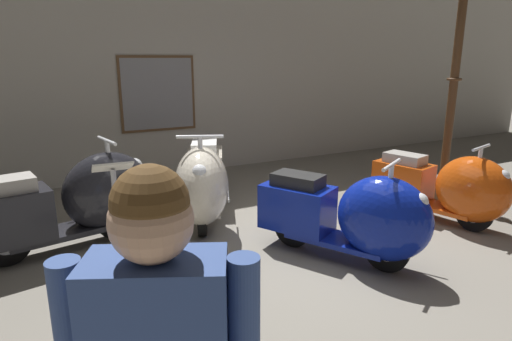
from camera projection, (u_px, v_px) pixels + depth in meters
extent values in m
plane|color=slate|center=(300.00, 258.00, 4.24)|extent=(60.00, 60.00, 0.00)
cube|color=#ADA89E|center=(175.00, 59.00, 7.01)|extent=(18.00, 0.20, 3.78)
cube|color=brown|center=(158.00, 94.00, 6.89)|extent=(1.21, 0.03, 1.19)
cube|color=gray|center=(158.00, 94.00, 6.88)|extent=(1.13, 0.01, 1.11)
cylinder|color=black|center=(116.00, 218.00, 4.68)|extent=(0.45, 0.17, 0.44)
cylinder|color=silver|center=(116.00, 218.00, 4.68)|extent=(0.22, 0.14, 0.20)
cylinder|color=black|center=(6.00, 243.00, 4.05)|extent=(0.45, 0.17, 0.44)
cylinder|color=silver|center=(6.00, 243.00, 4.05)|extent=(0.22, 0.14, 0.20)
cube|color=black|center=(65.00, 232.00, 4.37)|extent=(1.11, 0.59, 0.06)
ellipsoid|color=black|center=(108.00, 191.00, 4.57)|extent=(1.02, 0.74, 0.84)
cube|color=black|center=(7.00, 218.00, 4.01)|extent=(0.82, 0.57, 0.49)
cube|color=gray|center=(2.00, 186.00, 3.94)|extent=(0.58, 0.40, 0.13)
sphere|color=silver|center=(135.00, 166.00, 4.69)|extent=(0.17, 0.17, 0.17)
cylinder|color=silver|center=(108.00, 155.00, 4.49)|extent=(0.05, 0.05, 0.31)
cylinder|color=silver|center=(107.00, 141.00, 4.45)|extent=(0.13, 0.49, 0.04)
cube|color=silver|center=(99.00, 190.00, 4.79)|extent=(0.73, 0.15, 0.03)
cylinder|color=black|center=(202.00, 215.00, 4.75)|extent=(0.26, 0.45, 0.45)
cylinder|color=silver|center=(202.00, 215.00, 4.75)|extent=(0.18, 0.23, 0.20)
cylinder|color=black|center=(206.00, 187.00, 5.79)|extent=(0.26, 0.45, 0.45)
cylinder|color=silver|center=(206.00, 187.00, 5.79)|extent=(0.18, 0.23, 0.20)
cube|color=beige|center=(204.00, 202.00, 5.27)|extent=(0.80, 1.15, 0.06)
ellipsoid|color=beige|center=(202.00, 186.00, 4.72)|extent=(0.91, 1.10, 0.86)
cube|color=beige|center=(205.00, 170.00, 5.68)|extent=(0.72, 0.88, 0.50)
cube|color=silver|center=(204.00, 146.00, 5.60)|extent=(0.50, 0.62, 0.14)
sphere|color=silver|center=(200.00, 172.00, 4.36)|extent=(0.17, 0.17, 0.17)
cylinder|color=silver|center=(200.00, 151.00, 4.59)|extent=(0.05, 0.05, 0.32)
cylinder|color=silver|center=(200.00, 137.00, 4.55)|extent=(0.47, 0.23, 0.04)
cube|color=silver|center=(228.00, 190.00, 4.76)|extent=(0.31, 0.70, 0.03)
cylinder|color=black|center=(387.00, 250.00, 3.94)|extent=(0.27, 0.40, 0.41)
cylinder|color=silver|center=(387.00, 250.00, 3.94)|extent=(0.18, 0.21, 0.19)
cylinder|color=black|center=(293.00, 227.00, 4.47)|extent=(0.27, 0.40, 0.41)
cylinder|color=silver|center=(293.00, 227.00, 4.47)|extent=(0.18, 0.21, 0.19)
cube|color=navy|center=(337.00, 240.00, 4.21)|extent=(0.79, 1.04, 0.05)
ellipsoid|color=navy|center=(384.00, 219.00, 3.90)|extent=(0.88, 1.02, 0.78)
cube|color=navy|center=(297.00, 207.00, 4.39)|extent=(0.70, 0.81, 0.45)
cube|color=black|center=(298.00, 180.00, 4.32)|extent=(0.49, 0.57, 0.12)
sphere|color=silver|center=(419.00, 202.00, 3.69)|extent=(0.15, 0.15, 0.15)
cylinder|color=silver|center=(390.00, 181.00, 3.79)|extent=(0.05, 0.05, 0.29)
cylinder|color=silver|center=(392.00, 165.00, 3.75)|extent=(0.41, 0.25, 0.03)
cube|color=silver|center=(392.00, 215.00, 4.12)|extent=(0.34, 0.61, 0.02)
cylinder|color=black|center=(474.00, 214.00, 4.87)|extent=(0.18, 0.40, 0.39)
cylinder|color=silver|center=(474.00, 214.00, 4.87)|extent=(0.14, 0.20, 0.18)
cylinder|color=black|center=(399.00, 195.00, 5.54)|extent=(0.18, 0.40, 0.39)
cylinder|color=silver|center=(399.00, 195.00, 5.54)|extent=(0.14, 0.20, 0.18)
cube|color=#C6470F|center=(434.00, 206.00, 5.21)|extent=(0.58, 1.00, 0.05)
ellipsoid|color=#C6470F|center=(473.00, 189.00, 4.83)|extent=(0.71, 0.93, 0.75)
cube|color=#C6470F|center=(403.00, 180.00, 5.45)|extent=(0.55, 0.75, 0.43)
cube|color=gray|center=(405.00, 158.00, 5.38)|extent=(0.39, 0.53, 0.12)
sphere|color=silver|center=(502.00, 177.00, 4.58)|extent=(0.15, 0.15, 0.15)
cylinder|color=silver|center=(480.00, 160.00, 4.72)|extent=(0.04, 0.04, 0.28)
cylinder|color=silver|center=(481.00, 148.00, 4.69)|extent=(0.43, 0.14, 0.03)
cube|color=silver|center=(481.00, 189.00, 5.01)|extent=(0.18, 0.64, 0.02)
cylinder|color=#472D19|center=(441.00, 192.00, 6.03)|extent=(0.28, 0.28, 0.18)
cylinder|color=#472D19|center=(453.00, 89.00, 5.67)|extent=(0.11, 0.11, 2.64)
torus|color=#472D19|center=(454.00, 79.00, 5.64)|extent=(0.19, 0.19, 0.04)
sphere|color=tan|center=(151.00, 222.00, 1.10)|extent=(0.22, 0.22, 0.22)
sphere|color=brown|center=(150.00, 203.00, 1.09)|extent=(0.20, 0.20, 0.20)
cylinder|color=#333338|center=(122.00, 280.00, 3.79)|extent=(0.28, 0.28, 0.02)
cylinder|color=#A5A5AD|center=(118.00, 226.00, 3.66)|extent=(0.04, 0.04, 1.00)
cube|color=silver|center=(113.00, 167.00, 3.53)|extent=(0.33, 0.24, 0.12)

